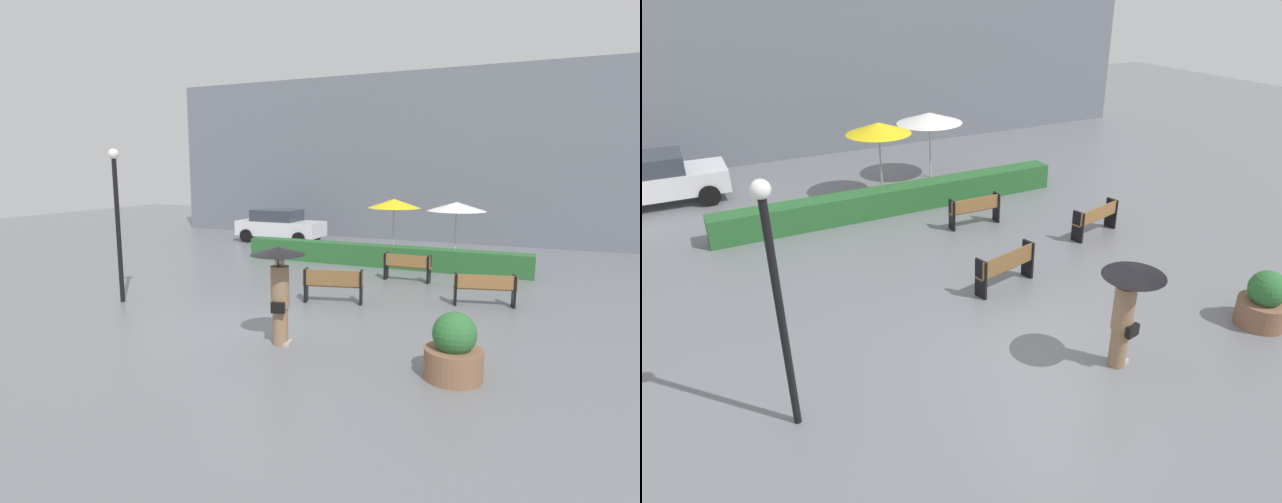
{
  "view_description": "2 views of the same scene",
  "coord_description": "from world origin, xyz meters",
  "views": [
    {
      "loc": [
        5.71,
        -9.47,
        3.62
      ],
      "look_at": [
        -0.73,
        4.79,
        1.04
      ],
      "focal_mm": 28.79,
      "sensor_mm": 36.0,
      "label": 1
    },
    {
      "loc": [
        -5.73,
        -6.83,
        6.49
      ],
      "look_at": [
        -0.53,
        3.04,
        1.07
      ],
      "focal_mm": 32.1,
      "sensor_mm": 36.0,
      "label": 2
    }
  ],
  "objects": [
    {
      "name": "patio_umbrella_white",
      "position": [
        2.35,
        10.89,
        2.1
      ],
      "size": [
        2.26,
        2.26,
        2.28
      ],
      "color": "silver",
      "rests_on": "ground"
    },
    {
      "name": "bench_mid_center",
      "position": [
        0.52,
        2.87,
        0.55
      ],
      "size": [
        1.64,
        0.69,
        0.92
      ],
      "color": "brown",
      "rests_on": "ground"
    },
    {
      "name": "bench_back_row",
      "position": [
        1.62,
        6.33,
        0.52
      ],
      "size": [
        1.54,
        0.38,
        0.87
      ],
      "color": "olive",
      "rests_on": "ground"
    },
    {
      "name": "planter_pot",
      "position": [
        4.35,
        -0.87,
        0.51
      ],
      "size": [
        1.01,
        1.01,
        1.19
      ],
      "color": "brown",
      "rests_on": "ground"
    },
    {
      "name": "parked_car",
      "position": [
        -6.35,
        12.46,
        0.82
      ],
      "size": [
        4.21,
        1.99,
        1.57
      ],
      "color": "silver",
      "rests_on": "ground"
    },
    {
      "name": "patio_umbrella_yellow",
      "position": [
        0.14,
        9.84,
        2.22
      ],
      "size": [
        2.03,
        2.03,
        2.4
      ],
      "color": "silver",
      "rests_on": "ground"
    },
    {
      "name": "lamp_post",
      "position": [
        -4.77,
        0.67,
        2.5
      ],
      "size": [
        0.28,
        0.28,
        4.09
      ],
      "color": "black",
      "rests_on": "ground"
    },
    {
      "name": "building_facade",
      "position": [
        0.0,
        16.0,
        4.07
      ],
      "size": [
        28.0,
        1.2,
        8.15
      ],
      "primitive_type": "cube",
      "color": "slate",
      "rests_on": "ground"
    },
    {
      "name": "hedge_strip",
      "position": [
        0.05,
        8.4,
        0.39
      ],
      "size": [
        10.63,
        0.7,
        0.78
      ],
      "primitive_type": "cube",
      "color": "#28602D",
      "rests_on": "ground"
    },
    {
      "name": "pedestrian_with_umbrella",
      "position": [
        0.8,
        -0.61,
        1.39
      ],
      "size": [
        1.09,
        1.09,
        2.06
      ],
      "color": "#8C6B4C",
      "rests_on": "ground"
    },
    {
      "name": "ground_plane",
      "position": [
        0.0,
        0.0,
        0.0
      ],
      "size": [
        60.0,
        60.0,
        0.0
      ],
      "primitive_type": "plane",
      "color": "slate"
    },
    {
      "name": "bench_far_right",
      "position": [
        4.26,
        4.24,
        0.51
      ],
      "size": [
        1.63,
        0.71,
        0.85
      ],
      "color": "olive",
      "rests_on": "ground"
    }
  ]
}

